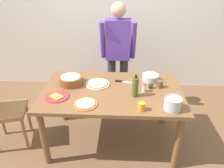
{
  "coord_description": "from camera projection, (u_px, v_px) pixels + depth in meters",
  "views": [
    {
      "loc": [
        0.1,
        -2.09,
        1.98
      ],
      "look_at": [
        0.0,
        0.05,
        0.81
      ],
      "focal_mm": 33.75,
      "sensor_mm": 36.0,
      "label": 1
    }
  ],
  "objects": [
    {
      "name": "chair_wooden_left",
      "position": [
        1.0,
        107.0,
        2.5
      ],
      "size": [
        0.49,
        0.49,
        0.95
      ],
      "color": "olive",
      "rests_on": "ground"
    },
    {
      "name": "wall_back",
      "position": [
        116.0,
        15.0,
        3.56
      ],
      "size": [
        5.6,
        0.1,
        2.6
      ],
      "primitive_type": "cube",
      "color": "silver",
      "rests_on": "ground"
    },
    {
      "name": "steel_pot",
      "position": [
        173.0,
        103.0,
        2.05
      ],
      "size": [
        0.17,
        0.17,
        0.13
      ],
      "color": "#B7B7BC",
      "rests_on": "dining_table"
    },
    {
      "name": "salt_shaker",
      "position": [
        144.0,
        88.0,
        2.36
      ],
      "size": [
        0.04,
        0.04,
        0.11
      ],
      "color": "white",
      "rests_on": "dining_table"
    },
    {
      "name": "popcorn_bowl",
      "position": [
        71.0,
        79.0,
        2.52
      ],
      "size": [
        0.28,
        0.28,
        0.11
      ],
      "color": "brown",
      "rests_on": "dining_table"
    },
    {
      "name": "person_cook",
      "position": [
        118.0,
        52.0,
        2.99
      ],
      "size": [
        0.49,
        0.25,
        1.62
      ],
      "color": "#2D2D38",
      "rests_on": "ground"
    },
    {
      "name": "dining_table",
      "position": [
        112.0,
        97.0,
        2.46
      ],
      "size": [
        1.6,
        0.96,
        0.76
      ],
      "color": "brown",
      "rests_on": "ground"
    },
    {
      "name": "cup_orange",
      "position": [
        142.0,
        106.0,
        2.05
      ],
      "size": [
        0.07,
        0.07,
        0.08
      ],
      "primitive_type": "cylinder",
      "color": "orange",
      "rests_on": "dining_table"
    },
    {
      "name": "avocado",
      "position": [
        151.0,
        85.0,
        2.44
      ],
      "size": [
        0.06,
        0.06,
        0.07
      ],
      "primitive_type": "ellipsoid",
      "color": "#2D4219",
      "rests_on": "dining_table"
    },
    {
      "name": "cup_small_brown",
      "position": [
        160.0,
        84.0,
        2.45
      ],
      "size": [
        0.07,
        0.07,
        0.08
      ],
      "primitive_type": "cylinder",
      "color": "brown",
      "rests_on": "dining_table"
    },
    {
      "name": "pizza_raw_on_board",
      "position": [
        98.0,
        84.0,
        2.53
      ],
      "size": [
        0.29,
        0.29,
        0.02
      ],
      "color": "beige",
      "rests_on": "dining_table"
    },
    {
      "name": "pizza_cooked_on_tray",
      "position": [
        86.0,
        104.0,
        2.15
      ],
      "size": [
        0.24,
        0.24,
        0.02
      ],
      "color": "#C67A33",
      "rests_on": "dining_table"
    },
    {
      "name": "mixing_bowl_steel",
      "position": [
        150.0,
        78.0,
        2.6
      ],
      "size": [
        0.2,
        0.2,
        0.08
      ],
      "color": "#B7B7BC",
      "rests_on": "dining_table"
    },
    {
      "name": "olive_oil_bottle",
      "position": [
        135.0,
        87.0,
        2.25
      ],
      "size": [
        0.07,
        0.07,
        0.26
      ],
      "color": "#47561E",
      "rests_on": "dining_table"
    },
    {
      "name": "plate_with_slice",
      "position": [
        57.0,
        96.0,
        2.28
      ],
      "size": [
        0.26,
        0.26,
        0.02
      ],
      "color": "red",
      "rests_on": "dining_table"
    },
    {
      "name": "ground",
      "position": [
        112.0,
        140.0,
        2.78
      ],
      "size": [
        8.0,
        8.0,
        0.0
      ],
      "primitive_type": "plane",
      "color": "brown"
    },
    {
      "name": "chef_knife",
      "position": [
        124.0,
        82.0,
        2.58
      ],
      "size": [
        0.29,
        0.07,
        0.02
      ],
      "color": "silver",
      "rests_on": "dining_table"
    }
  ]
}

